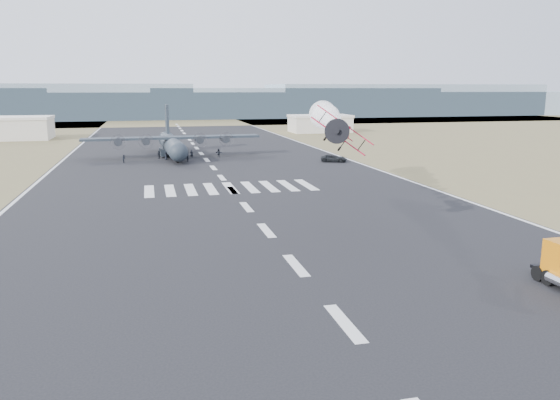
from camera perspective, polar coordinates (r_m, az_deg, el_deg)
name	(u,v)px	position (r m, az deg, el deg)	size (l,w,h in m)	color
ground	(345,323)	(36.18, 6.77, -12.64)	(500.00, 500.00, 0.00)	black
scrub_far	(174,121)	(261.56, -11.06, 8.12)	(500.00, 80.00, 0.00)	olive
runway_markings	(222,178)	(92.81, -6.11, 2.34)	(60.00, 260.00, 0.01)	silver
ridge_seg_c	(35,102)	(295.78, -24.25, 9.35)	(150.00, 50.00, 17.00)	gray
ridge_seg_d	(170,105)	(291.23, -11.39, 9.72)	(150.00, 50.00, 13.00)	gray
ridge_seg_e	(292,102)	(300.91, 1.26, 10.18)	(150.00, 50.00, 15.00)	gray
ridge_seg_f	(402,100)	(323.62, 12.64, 10.19)	(150.00, 50.00, 17.00)	gray
ridge_seg_g	(502,103)	(356.94, 22.17, 9.40)	(150.00, 50.00, 13.00)	gray
hangar_left	(8,128)	(180.79, -26.58, 6.75)	(24.50, 14.50, 6.70)	beige
hangar_right	(320,123)	(190.22, 4.20, 7.99)	(20.50, 12.50, 5.90)	beige
aerobatic_biplane	(341,133)	(54.33, 6.43, 6.97)	(5.65, 6.24, 5.14)	#C70D39
smoke_trail	(327,117)	(79.79, 4.88, 8.60)	(9.89, 30.02, 4.21)	white
transport_aircraft	(172,143)	(123.86, -11.23, 5.82)	(38.26, 31.50, 11.05)	#202830
support_vehicle	(334,158)	(112.81, 5.66, 4.36)	(2.46, 5.34, 1.48)	black
crew_a	(192,154)	(119.98, -9.21, 4.75)	(0.62, 0.51, 1.71)	black
crew_b	(184,155)	(118.46, -10.01, 4.66)	(0.87, 0.54, 1.79)	black
crew_c	(187,157)	(113.82, -9.67, 4.41)	(1.20, 0.56, 1.86)	black
crew_d	(159,155)	(120.33, -12.54, 4.65)	(1.01, 0.52, 1.73)	black
crew_e	(166,155)	(118.60, -11.83, 4.58)	(0.84, 0.52, 1.72)	black
crew_f	(219,153)	(120.69, -6.42, 4.90)	(1.72, 0.56, 1.85)	black
crew_g	(173,156)	(117.37, -11.16, 4.51)	(0.58, 0.48, 1.60)	black
crew_h	(124,159)	(115.53, -15.99, 4.17)	(0.78, 0.48, 1.61)	black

